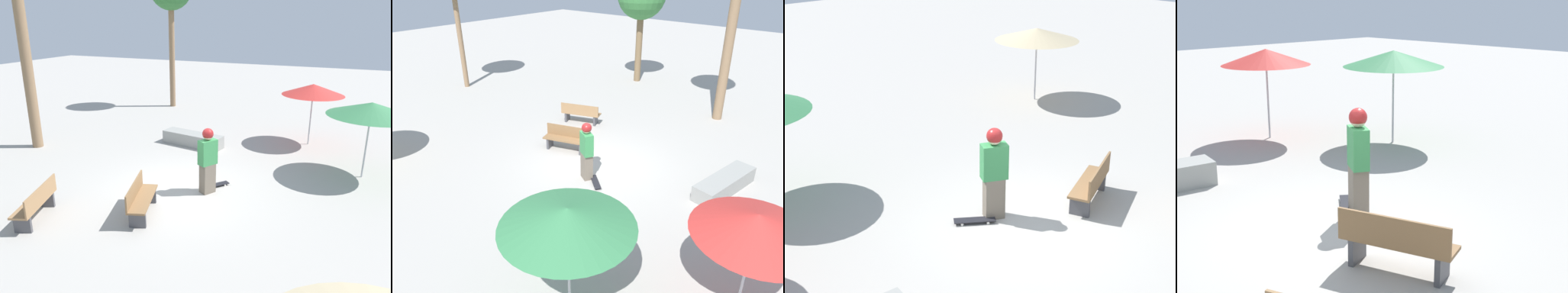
# 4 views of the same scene
# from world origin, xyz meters

# --- Properties ---
(ground_plane) EXTENTS (60.00, 60.00, 0.00)m
(ground_plane) POSITION_xyz_m (0.00, 0.00, 0.00)
(ground_plane) COLOR #ADA8A0
(skater_main) EXTENTS (0.56, 0.48, 1.85)m
(skater_main) POSITION_xyz_m (-0.20, 0.72, 1.00)
(skater_main) COLOR #726656
(skater_main) RESTS_ON ground_plane
(skateboard) EXTENTS (0.75, 0.66, 0.07)m
(skateboard) POSITION_xyz_m (-0.63, 0.82, 0.06)
(skateboard) COLOR black
(skateboard) RESTS_ON ground_plane
(concrete_ledge) EXTENTS (1.02, 2.43, 0.48)m
(concrete_ledge) POSITION_xyz_m (-3.76, -1.32, 0.24)
(concrete_ledge) COLOR gray
(concrete_ledge) RESTS_ON ground_plane
(bench_near) EXTENTS (1.66, 0.93, 0.85)m
(bench_near) POSITION_xyz_m (1.62, -0.30, 0.43)
(bench_near) COLOR #47474C
(bench_near) RESTS_ON ground_plane
(bench_far) EXTENTS (1.65, 0.97, 0.85)m
(bench_far) POSITION_xyz_m (2.81, -2.46, 0.43)
(bench_far) COLOR #47474C
(bench_far) RESTS_ON ground_plane
(shade_umbrella_green) EXTENTS (2.50, 2.50, 2.31)m
(shade_umbrella_green) POSITION_xyz_m (-3.07, 4.63, 2.12)
(shade_umbrella_green) COLOR #B7B7BC
(shade_umbrella_green) RESTS_ON ground_plane
(shade_umbrella_red) EXTENTS (2.26, 2.26, 2.31)m
(shade_umbrella_red) POSITION_xyz_m (-5.66, 2.67, 2.10)
(shade_umbrella_red) COLOR #B7B7BC
(shade_umbrella_red) RESTS_ON ground_plane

